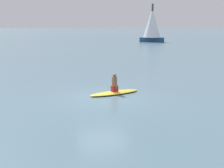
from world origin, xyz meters
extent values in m
plane|color=slate|center=(0.00, 0.00, 0.00)|extent=(400.00, 400.00, 0.00)
ellipsoid|color=gold|center=(-0.46, 0.79, 0.07)|extent=(1.35, 2.94, 0.13)
cube|color=#A51E23|center=(-0.46, 0.79, 0.28)|extent=(0.33, 0.37, 0.30)
cylinder|color=brown|center=(-0.46, 0.79, 0.67)|extent=(0.34, 0.34, 0.51)
sphere|color=brown|center=(-0.46, 0.79, 1.01)|extent=(0.20, 0.20, 0.20)
cylinder|color=brown|center=(-0.63, 0.75, 0.60)|extent=(0.10, 0.10, 0.56)
cylinder|color=brown|center=(-0.30, 0.82, 0.60)|extent=(0.10, 0.10, 0.56)
cube|color=navy|center=(-38.60, 19.82, 0.43)|extent=(3.19, 4.94, 0.86)
cylinder|color=#4C4238|center=(-38.60, 19.82, 4.06)|extent=(0.38, 0.38, 6.40)
cone|color=white|center=(-38.60, 19.82, 3.67)|extent=(4.38, 4.38, 5.63)
camera|label=1|loc=(13.71, -3.45, 3.73)|focal=45.82mm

